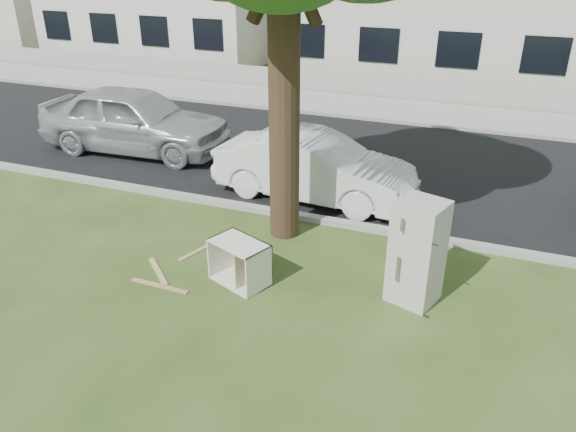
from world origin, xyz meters
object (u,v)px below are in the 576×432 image
at_px(fridge, 417,252).
at_px(cabinet, 240,262).
at_px(car_center, 314,167).
at_px(car_left, 135,119).

relative_size(fridge, cabinet, 1.78).
height_order(car_center, car_left, car_left).
xyz_separation_m(cabinet, car_left, (-5.22, 4.73, 0.48)).
height_order(fridge, car_center, fridge).
xyz_separation_m(cabinet, car_center, (0.04, 3.57, 0.34)).
xyz_separation_m(fridge, car_left, (-7.91, 4.21, 0.02)).
bearing_deg(car_center, car_left, 81.87).
height_order(fridge, car_left, car_left).
xyz_separation_m(fridge, car_center, (-2.64, 3.05, -0.13)).
bearing_deg(car_left, cabinet, -135.02).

